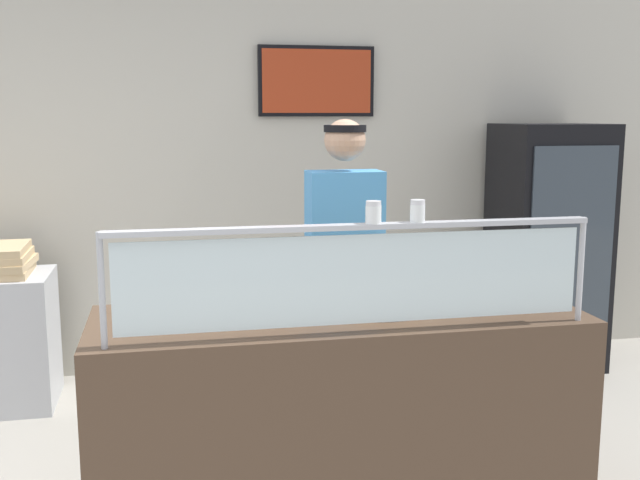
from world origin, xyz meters
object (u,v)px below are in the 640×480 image
object	(u,v)px
parmesan_shaker	(373,214)
worker_figure	(345,267)
drink_fridge	(547,246)
pepper_flake_shaker	(418,212)
pizza_server	(383,300)
pizza_tray	(378,304)

from	to	relation	value
parmesan_shaker	worker_figure	bearing A→B (deg)	82.39
drink_fridge	parmesan_shaker	bearing A→B (deg)	-132.04
parmesan_shaker	pepper_flake_shaker	distance (m)	0.17
worker_figure	parmesan_shaker	bearing A→B (deg)	-97.61
worker_figure	pepper_flake_shaker	bearing A→B (deg)	-87.50
pizza_server	parmesan_shaker	size ratio (longest dim) A/B	3.26
parmesan_shaker	pizza_tray	bearing A→B (deg)	70.36
pizza_server	parmesan_shaker	distance (m)	0.56
pizza_server	drink_fridge	size ratio (longest dim) A/B	0.16
pizza_server	drink_fridge	distance (m)	2.45
pizza_tray	pepper_flake_shaker	bearing A→B (deg)	-82.07
pizza_server	worker_figure	world-z (taller)	worker_figure
pizza_tray	parmesan_shaker	bearing A→B (deg)	-109.64
pizza_server	parmesan_shaker	bearing A→B (deg)	-129.07
pizza_tray	worker_figure	world-z (taller)	worker_figure
drink_fridge	pepper_flake_shaker	bearing A→B (deg)	-129.26
parmesan_shaker	worker_figure	xyz separation A→B (m)	(0.13, 0.98, -0.41)
pizza_server	worker_figure	xyz separation A→B (m)	(-0.01, 0.65, 0.02)
pizza_tray	drink_fridge	size ratio (longest dim) A/B	0.27
pizza_server	drink_fridge	bearing A→B (deg)	29.42
pizza_server	worker_figure	bearing A→B (deg)	75.13
worker_figure	pizza_tray	bearing A→B (deg)	-90.55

